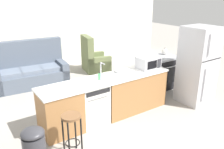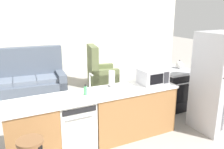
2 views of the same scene
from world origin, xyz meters
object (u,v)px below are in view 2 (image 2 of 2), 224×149
object	(u,v)px
paper_towel_roll	(112,79)
soap_bottle	(85,90)
microwave	(153,76)
kettle	(179,65)
armchair	(100,73)
refrigerator	(218,82)
couch	(25,82)
stove_range	(176,89)
dishwasher	(75,124)

from	to	relation	value
paper_towel_roll	soap_bottle	world-z (taller)	paper_towel_roll
microwave	kettle	size ratio (longest dim) A/B	2.44
soap_bottle	armchair	xyz separation A→B (m)	(1.51, 2.90, -0.62)
refrigerator	soap_bottle	bearing A→B (deg)	167.00
soap_bottle	couch	world-z (taller)	couch
stove_range	armchair	world-z (taller)	armchair
soap_bottle	kettle	size ratio (longest dim) A/B	0.86
stove_range	paper_towel_roll	xyz separation A→B (m)	(-1.82, -0.35, 0.59)
soap_bottle	kettle	bearing A→B (deg)	14.78
couch	microwave	bearing A→B (deg)	-55.67
kettle	couch	distance (m)	3.90
dishwasher	kettle	xyz separation A→B (m)	(2.77, 0.68, 0.56)
dishwasher	couch	bearing A→B (deg)	98.44
paper_towel_roll	armchair	world-z (taller)	armchair
kettle	armchair	xyz separation A→B (m)	(-1.05, 2.22, -0.64)
dishwasher	refrigerator	distance (m)	2.70
stove_range	kettle	bearing A→B (deg)	37.71
microwave	couch	bearing A→B (deg)	124.33
kettle	couch	xyz separation A→B (m)	(-3.19, 2.17, -0.59)
dishwasher	paper_towel_roll	size ratio (longest dim) A/B	2.98
stove_range	paper_towel_roll	size ratio (longest dim) A/B	3.19
couch	armchair	world-z (taller)	couch
couch	stove_range	bearing A→B (deg)	-37.23
paper_towel_roll	couch	xyz separation A→B (m)	(-1.20, 2.65, -0.64)
refrigerator	paper_towel_roll	xyz separation A→B (m)	(-1.82, 0.75, 0.11)
kettle	microwave	bearing A→B (deg)	-151.39
dishwasher	soap_bottle	xyz separation A→B (m)	(0.21, 0.00, 0.55)
dishwasher	armchair	bearing A→B (deg)	59.41
kettle	armchair	size ratio (longest dim) A/B	0.17
microwave	paper_towel_roll	xyz separation A→B (m)	(-0.74, 0.20, -0.00)
dishwasher	microwave	world-z (taller)	microwave
dishwasher	kettle	distance (m)	2.91
refrigerator	soap_bottle	size ratio (longest dim) A/B	10.50
dishwasher	couch	distance (m)	2.88
kettle	couch	bearing A→B (deg)	145.83
armchair	couch	bearing A→B (deg)	-178.48
stove_range	refrigerator	bearing A→B (deg)	-90.01
soap_bottle	armchair	size ratio (longest dim) A/B	0.15
refrigerator	couch	distance (m)	4.58
paper_towel_roll	couch	distance (m)	2.98
dishwasher	microwave	size ratio (longest dim) A/B	1.68
paper_towel_roll	microwave	bearing A→B (deg)	-15.00
stove_range	armchair	size ratio (longest dim) A/B	0.75
refrigerator	couch	xyz separation A→B (m)	(-3.02, 3.39, -0.53)
dishwasher	paper_towel_roll	world-z (taller)	paper_towel_roll
stove_range	microwave	xyz separation A→B (m)	(-1.08, -0.55, 0.59)
stove_range	microwave	distance (m)	1.35
dishwasher	refrigerator	size ratio (longest dim) A/B	0.45
paper_towel_roll	couch	world-z (taller)	couch
paper_towel_roll	kettle	size ratio (longest dim) A/B	1.38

